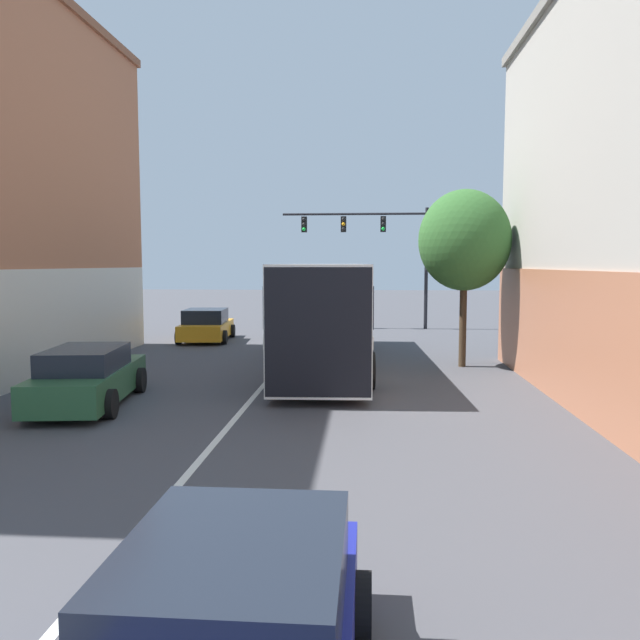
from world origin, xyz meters
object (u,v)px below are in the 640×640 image
object	(u,v)px
parked_car_left_near	(88,377)
street_tree_near	(465,241)
traffic_signal_gantry	(378,239)
parked_car_left_mid	(206,326)
bus	(325,309)

from	to	relation	value
parked_car_left_near	street_tree_near	xyz separation A→B (m)	(9.69, 6.35, 3.42)
parked_car_left_near	traffic_signal_gantry	distance (m)	19.93
parked_car_left_mid	parked_car_left_near	bearing A→B (deg)	177.38
bus	traffic_signal_gantry	distance (m)	12.34
traffic_signal_gantry	street_tree_near	size ratio (longest dim) A/B	1.31
parked_car_left_mid	traffic_signal_gantry	xyz separation A→B (m)	(7.50, 5.76, 3.94)
bus	parked_car_left_near	size ratio (longest dim) A/B	2.75
bus	street_tree_near	xyz separation A→B (m)	(4.48, 0.02, 2.21)
parked_car_left_near	parked_car_left_mid	world-z (taller)	parked_car_left_mid
traffic_signal_gantry	street_tree_near	world-z (taller)	traffic_signal_gantry
bus	traffic_signal_gantry	size ratio (longest dim) A/B	1.72
bus	street_tree_near	bearing A→B (deg)	-92.02
bus	parked_car_left_near	distance (m)	8.28
traffic_signal_gantry	parked_car_left_near	bearing A→B (deg)	-111.31
traffic_signal_gantry	street_tree_near	xyz separation A→B (m)	(2.59, -11.86, -0.51)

